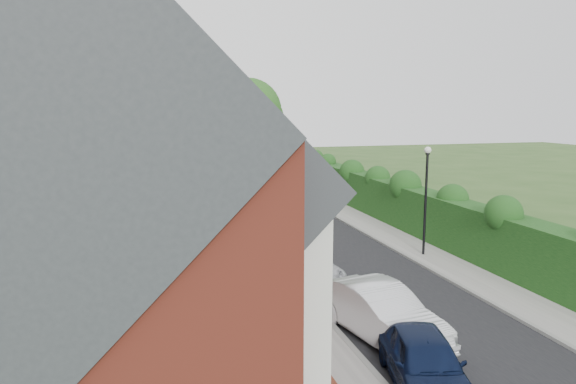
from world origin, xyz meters
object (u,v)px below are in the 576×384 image
Objects in this scene: car_grey at (216,177)px; lamppost at (426,187)px; car_navy at (424,361)px; horse at (296,212)px; car_white at (269,228)px; car_green at (243,204)px; car_beige at (229,183)px; car_red at (243,189)px; horse_cart at (288,197)px; car_silver_b at (306,266)px; car_silver_a at (380,312)px.

lamppost is at bearing -72.98° from car_grey.
horse is at bearing 97.25° from car_navy.
car_white is 4.80m from horse.
car_green reaches higher than car_beige.
car_green is at bearing -88.79° from car_red.
horse_cart is at bearing -67.81° from car_red.
car_silver_b is at bearing -163.84° from lamppost.
car_green reaches higher than horse.
car_silver_b is 2.82× the size of horse.
car_green is 2.93m from horse_cart.
horse_cart is at bearing -92.19° from car_beige.
car_white is (0.00, 6.11, 0.15)m from car_silver_b.
lamppost is 21.98m from car_beige.
horse is at bearing 62.18° from car_white.
car_white is at bearing -114.82° from horse_cart.
car_silver_a is 0.93× the size of car_beige.
car_grey is 15.56m from horse_cart.
car_silver_a is 17.41m from horse_cart.
car_beige is at bearing -80.88° from car_grey.
car_navy is 0.90× the size of car_green.
horse is (2.67, 10.10, 0.05)m from car_silver_b.
car_silver_a is at bearing 99.90° from car_navy.
car_beige is at bearing 77.58° from car_silver_a.
car_red is at bearing 102.52° from car_navy.
car_navy is 35.60m from car_grey.
car_white is (-0.59, 11.49, -0.01)m from car_silver_a.
lamppost is at bearing 39.15° from car_silver_a.
car_beige is (0.74, 16.82, -0.07)m from car_white.
car_beige reaches higher than car_navy.
car_grey is at bearing 88.30° from car_silver_b.
car_white is 21.15m from car_grey.
car_white is at bearing 49.51° from horse.
car_white is 16.84m from car_beige.
car_navy is at bearing -88.56° from car_silver_b.
car_silver_a is at bearing -128.73° from lamppost.
car_silver_b is at bearing -87.11° from car_grey.
car_silver_a is 18.35m from car_green.
car_silver_b is 1.03× the size of car_red.
car_green is 1.44× the size of horse_cart.
horse is 1.91m from horse_cart.
car_white is 1.05× the size of car_beige.
lamppost reaches higher than horse.
car_silver_b is at bearing 106.87° from car_navy.
car_silver_a is at bearing -86.30° from car_green.
car_green is 0.90× the size of car_beige.
car_red reaches higher than horse.
horse_cart is at bearing 71.01° from car_silver_a.
car_red is at bearing -88.38° from horse.
car_green is at bearing 158.19° from horse_cart.
car_beige is 4.34m from car_grey.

